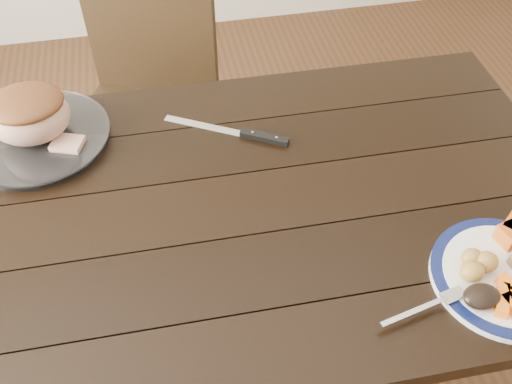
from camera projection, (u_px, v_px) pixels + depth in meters
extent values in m
plane|color=#472B16|center=(230.00, 364.00, 1.78)|extent=(4.00, 4.00, 0.00)
cube|color=black|center=(218.00, 212.00, 1.25)|extent=(1.61, 0.92, 0.04)
cube|color=black|center=(426.00, 171.00, 1.86)|extent=(0.07, 0.07, 0.71)
cube|color=black|center=(143.00, 128.00, 1.86)|extent=(0.54, 0.54, 0.04)
cube|color=black|center=(150.00, 27.00, 1.81)|extent=(0.41, 0.19, 0.46)
cube|color=black|center=(213.00, 149.00, 2.14)|extent=(0.04, 0.04, 0.43)
cube|color=black|center=(190.00, 222.00, 1.89)|extent=(0.04, 0.04, 0.43)
cube|color=black|center=(121.00, 139.00, 2.18)|extent=(0.04, 0.04, 0.43)
cube|color=black|center=(87.00, 209.00, 1.93)|extent=(0.04, 0.04, 0.43)
cylinder|color=white|center=(504.00, 277.00, 1.10)|extent=(0.28, 0.28, 0.02)
torus|color=#0D1441|center=(505.00, 275.00, 1.09)|extent=(0.28, 0.28, 0.02)
cylinder|color=white|center=(38.00, 138.00, 1.37)|extent=(0.34, 0.34, 0.02)
ellipsoid|color=gold|center=(472.00, 258.00, 1.09)|extent=(0.04, 0.04, 0.04)
ellipsoid|color=gold|center=(486.00, 262.00, 1.08)|extent=(0.05, 0.04, 0.04)
ellipsoid|color=gold|center=(472.00, 272.00, 1.07)|extent=(0.05, 0.04, 0.04)
cube|color=orange|center=(502.00, 300.00, 1.04)|extent=(0.05, 0.07, 0.02)
ellipsoid|color=black|center=(482.00, 296.00, 1.04)|extent=(0.07, 0.05, 0.03)
cube|color=silver|center=(414.00, 312.00, 1.03)|extent=(0.14, 0.04, 0.00)
cube|color=silver|center=(453.00, 295.00, 1.06)|extent=(0.05, 0.03, 0.00)
ellipsoid|color=tan|center=(29.00, 116.00, 1.32)|extent=(0.19, 0.16, 0.12)
cube|color=tan|center=(68.00, 144.00, 1.33)|extent=(0.08, 0.08, 0.02)
cube|color=silver|center=(203.00, 126.00, 1.41)|extent=(0.19, 0.12, 0.00)
cube|color=black|center=(264.00, 137.00, 1.37)|extent=(0.11, 0.08, 0.01)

